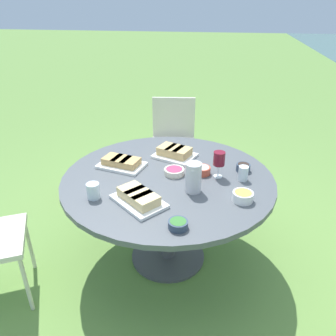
{
  "coord_description": "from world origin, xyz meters",
  "views": [
    {
      "loc": [
        1.92,
        0.32,
        1.77
      ],
      "look_at": [
        0.0,
        0.0,
        0.77
      ],
      "focal_mm": 35.0,
      "sensor_mm": 36.0,
      "label": 1
    }
  ],
  "objects_px": {
    "chair_near_left": "(173,135)",
    "water_pitcher": "(193,177)",
    "dining_table": "(168,188)",
    "handbag": "(84,184)",
    "wine_glass": "(219,159)"
  },
  "relations": [
    {
      "from": "chair_near_left",
      "to": "water_pitcher",
      "type": "bearing_deg",
      "value": 13.61
    },
    {
      "from": "water_pitcher",
      "to": "chair_near_left",
      "type": "bearing_deg",
      "value": -166.39
    },
    {
      "from": "chair_near_left",
      "to": "handbag",
      "type": "xyz_separation_m",
      "value": [
        0.46,
        -0.84,
        -0.4
      ]
    },
    {
      "from": "chair_near_left",
      "to": "wine_glass",
      "type": "relative_size",
      "value": 4.88
    },
    {
      "from": "chair_near_left",
      "to": "wine_glass",
      "type": "bearing_deg",
      "value": 22.4
    },
    {
      "from": "chair_near_left",
      "to": "water_pitcher",
      "type": "height_order",
      "value": "water_pitcher"
    },
    {
      "from": "dining_table",
      "to": "handbag",
      "type": "relative_size",
      "value": 3.89
    },
    {
      "from": "dining_table",
      "to": "handbag",
      "type": "bearing_deg",
      "value": -127.25
    },
    {
      "from": "handbag",
      "to": "water_pitcher",
      "type": "bearing_deg",
      "value": 51.92
    },
    {
      "from": "wine_glass",
      "to": "handbag",
      "type": "bearing_deg",
      "value": -118.17
    },
    {
      "from": "dining_table",
      "to": "wine_glass",
      "type": "height_order",
      "value": "wine_glass"
    },
    {
      "from": "dining_table",
      "to": "chair_near_left",
      "type": "distance_m",
      "value": 1.23
    },
    {
      "from": "dining_table",
      "to": "water_pitcher",
      "type": "bearing_deg",
      "value": 47.79
    },
    {
      "from": "chair_near_left",
      "to": "water_pitcher",
      "type": "xyz_separation_m",
      "value": [
        1.38,
        0.33,
        0.28
      ]
    },
    {
      "from": "wine_glass",
      "to": "handbag",
      "type": "height_order",
      "value": "wine_glass"
    }
  ]
}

